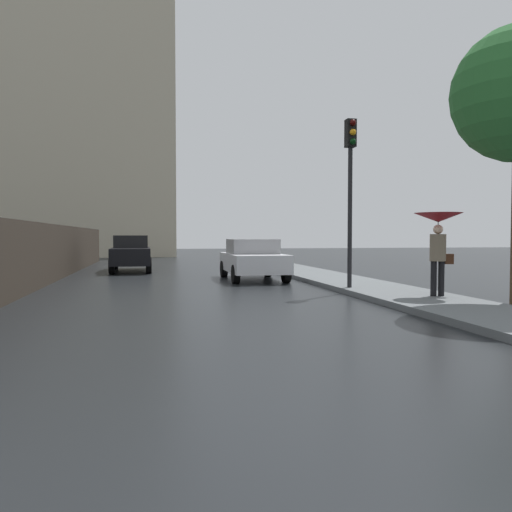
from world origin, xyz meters
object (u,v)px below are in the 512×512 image
Objects in this scene: traffic_light at (351,172)px; car_black_far_ahead at (131,253)px; car_white_mid_road at (253,259)px; pedestrian_with_umbrella_near at (438,230)px.

car_black_far_ahead is at bearing 121.87° from traffic_light.
car_white_mid_road is 5.52m from traffic_light.
traffic_light reaches higher than pedestrian_with_umbrella_near.
traffic_light reaches higher than car_white_mid_road.
car_white_mid_road is at bearing 125.07° from pedestrian_with_umbrella_near.
traffic_light is (-1.25, 2.32, 1.60)m from pedestrian_with_umbrella_near.
car_white_mid_road is 0.88× the size of car_black_far_ahead.
car_black_far_ahead is (-4.39, 5.41, 0.08)m from car_white_mid_road.
car_white_mid_road is 2.07× the size of pedestrian_with_umbrella_near.
pedestrian_with_umbrella_near is 0.43× the size of traffic_light.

